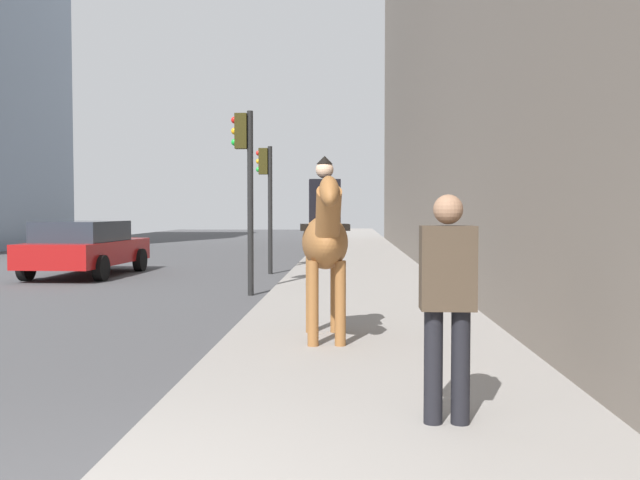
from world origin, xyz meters
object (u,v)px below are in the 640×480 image
(car_near_lane, at_px, (86,247))
(traffic_light_near_curb, at_px, (246,172))
(pedestrian_greeting, at_px, (447,293))
(traffic_light_far_curb, at_px, (267,188))
(mounted_horse_near, at_px, (325,239))

(car_near_lane, relative_size, traffic_light_near_curb, 1.23)
(pedestrian_greeting, bearing_deg, car_near_lane, 32.07)
(traffic_light_near_curb, bearing_deg, pedestrian_greeting, -161.88)
(traffic_light_near_curb, distance_m, traffic_light_far_curb, 4.72)
(traffic_light_far_curb, bearing_deg, pedestrian_greeting, -167.43)
(traffic_light_near_curb, xyz_separation_m, traffic_light_far_curb, (4.71, 0.16, -0.16))
(traffic_light_far_curb, bearing_deg, mounted_horse_near, -169.04)
(car_near_lane, bearing_deg, traffic_light_near_curb, -127.53)
(pedestrian_greeting, xyz_separation_m, car_near_lane, (12.54, 7.64, -0.33))
(mounted_horse_near, relative_size, traffic_light_far_curb, 0.66)
(mounted_horse_near, bearing_deg, car_near_lane, -149.42)
(mounted_horse_near, xyz_separation_m, pedestrian_greeting, (-3.26, -1.02, -0.27))
(pedestrian_greeting, distance_m, car_near_lane, 14.69)
(car_near_lane, distance_m, traffic_light_near_curb, 6.50)
(pedestrian_greeting, relative_size, traffic_light_near_curb, 0.46)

